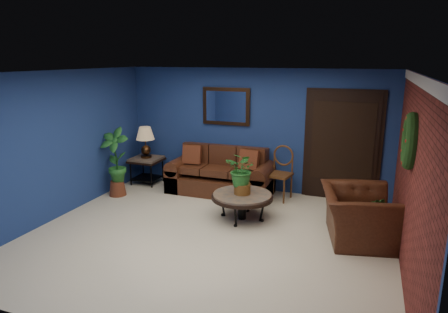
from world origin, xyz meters
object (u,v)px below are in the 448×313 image
(sofa, at_px, (221,177))
(coffee_table, at_px, (242,197))
(side_chair, at_px, (281,169))
(end_table, at_px, (147,164))
(armchair, at_px, (358,215))
(table_lamp, at_px, (145,139))

(sofa, height_order, coffee_table, sofa)
(sofa, height_order, side_chair, side_chair)
(end_table, height_order, side_chair, side_chair)
(sofa, xyz_separation_m, armchair, (2.71, -1.38, 0.08))
(sofa, bearing_deg, armchair, -26.95)
(coffee_table, height_order, side_chair, side_chair)
(sofa, relative_size, side_chair, 2.01)
(side_chair, bearing_deg, end_table, -168.41)
(coffee_table, height_order, end_table, end_table)
(coffee_table, xyz_separation_m, end_table, (-2.57, 1.19, 0.05))
(side_chair, relative_size, armchair, 0.87)
(end_table, bearing_deg, side_chair, 1.48)
(end_table, height_order, table_lamp, table_lamp)
(sofa, height_order, table_lamp, table_lamp)
(side_chair, bearing_deg, armchair, -33.47)
(end_table, distance_m, table_lamp, 0.56)
(coffee_table, height_order, table_lamp, table_lamp)
(sofa, xyz_separation_m, table_lamp, (-1.74, -0.03, 0.69))
(coffee_table, relative_size, side_chair, 1.01)
(table_lamp, distance_m, side_chair, 2.98)
(armchair, bearing_deg, side_chair, 34.29)
(sofa, bearing_deg, coffee_table, -55.70)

